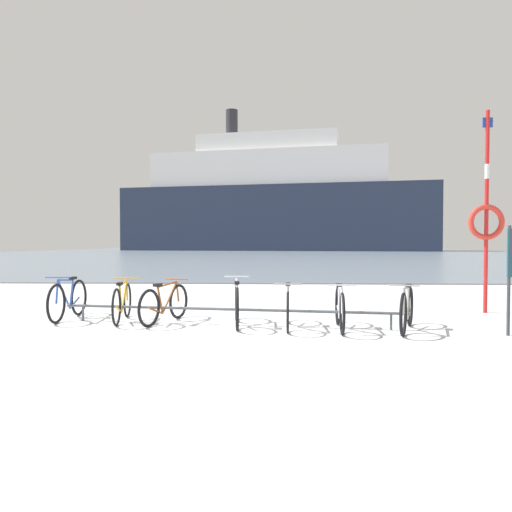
{
  "coord_description": "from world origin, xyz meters",
  "views": [
    {
      "loc": [
        1.29,
        -6.86,
        1.45
      ],
      "look_at": [
        0.94,
        2.72,
        1.18
      ],
      "focal_mm": 33.71,
      "sensor_mm": 36.0,
      "label": 1
    }
  ],
  "objects_px": {
    "rescue_post": "(486,217)",
    "ferry_ship": "(274,203)",
    "bicycle_0": "(68,299)",
    "bicycle_4": "(288,307)",
    "bicycle_2": "(165,303)",
    "bicycle_3": "(237,304)",
    "bicycle_6": "(407,309)",
    "bicycle_1": "(122,302)",
    "bicycle_5": "(340,308)"
  },
  "relations": [
    {
      "from": "rescue_post",
      "to": "ferry_ship",
      "type": "distance_m",
      "value": 78.5
    },
    {
      "from": "bicycle_0",
      "to": "bicycle_4",
      "type": "distance_m",
      "value": 4.19
    },
    {
      "from": "bicycle_2",
      "to": "rescue_post",
      "type": "bearing_deg",
      "value": 12.98
    },
    {
      "from": "bicycle_3",
      "to": "rescue_post",
      "type": "distance_m",
      "value": 5.53
    },
    {
      "from": "bicycle_0",
      "to": "bicycle_3",
      "type": "xyz_separation_m",
      "value": [
        3.23,
        -0.55,
        0.0
      ]
    },
    {
      "from": "bicycle_0",
      "to": "ferry_ship",
      "type": "bearing_deg",
      "value": 87.19
    },
    {
      "from": "bicycle_4",
      "to": "bicycle_0",
      "type": "bearing_deg",
      "value": 169.73
    },
    {
      "from": "bicycle_4",
      "to": "ferry_ship",
      "type": "bearing_deg",
      "value": 90.17
    },
    {
      "from": "bicycle_2",
      "to": "bicycle_6",
      "type": "bearing_deg",
      "value": -9.03
    },
    {
      "from": "rescue_post",
      "to": "bicycle_2",
      "type": "bearing_deg",
      "value": -167.02
    },
    {
      "from": "bicycle_1",
      "to": "rescue_post",
      "type": "relative_size",
      "value": 0.4
    },
    {
      "from": "bicycle_4",
      "to": "bicycle_6",
      "type": "xyz_separation_m",
      "value": [
        1.94,
        -0.22,
        -0.0
      ]
    },
    {
      "from": "bicycle_2",
      "to": "bicycle_3",
      "type": "xyz_separation_m",
      "value": [
        1.33,
        -0.24,
        0.03
      ]
    },
    {
      "from": "bicycle_0",
      "to": "bicycle_5",
      "type": "relative_size",
      "value": 1.04
    },
    {
      "from": "bicycle_6",
      "to": "rescue_post",
      "type": "relative_size",
      "value": 0.38
    },
    {
      "from": "bicycle_5",
      "to": "bicycle_6",
      "type": "xyz_separation_m",
      "value": [
        1.08,
        -0.07,
        0.0
      ]
    },
    {
      "from": "bicycle_5",
      "to": "bicycle_0",
      "type": "bearing_deg",
      "value": 169.72
    },
    {
      "from": "bicycle_0",
      "to": "bicycle_2",
      "type": "bearing_deg",
      "value": -9.18
    },
    {
      "from": "bicycle_2",
      "to": "bicycle_5",
      "type": "height_order",
      "value": "bicycle_5"
    },
    {
      "from": "bicycle_4",
      "to": "rescue_post",
      "type": "xyz_separation_m",
      "value": [
        4.13,
        1.9,
        1.62
      ]
    },
    {
      "from": "bicycle_3",
      "to": "bicycle_6",
      "type": "bearing_deg",
      "value": -8.41
    },
    {
      "from": "bicycle_6",
      "to": "rescue_post",
      "type": "bearing_deg",
      "value": 44.14
    },
    {
      "from": "bicycle_3",
      "to": "bicycle_0",
      "type": "bearing_deg",
      "value": 170.34
    },
    {
      "from": "bicycle_0",
      "to": "bicycle_4",
      "type": "height_order",
      "value": "bicycle_0"
    },
    {
      "from": "bicycle_0",
      "to": "bicycle_1",
      "type": "distance_m",
      "value": 1.11
    },
    {
      "from": "rescue_post",
      "to": "bicycle_5",
      "type": "bearing_deg",
      "value": -147.85
    },
    {
      "from": "bicycle_3",
      "to": "bicycle_6",
      "type": "height_order",
      "value": "bicycle_3"
    },
    {
      "from": "bicycle_2",
      "to": "bicycle_1",
      "type": "bearing_deg",
      "value": 172.2
    },
    {
      "from": "bicycle_6",
      "to": "rescue_post",
      "type": "xyz_separation_m",
      "value": [
        2.19,
        2.12,
        1.62
      ]
    },
    {
      "from": "bicycle_1",
      "to": "rescue_post",
      "type": "distance_m",
      "value": 7.45
    },
    {
      "from": "bicycle_4",
      "to": "bicycle_2",
      "type": "bearing_deg",
      "value": 168.79
    },
    {
      "from": "bicycle_5",
      "to": "rescue_post",
      "type": "bearing_deg",
      "value": 32.15
    },
    {
      "from": "ferry_ship",
      "to": "bicycle_2",
      "type": "bearing_deg",
      "value": -91.42
    },
    {
      "from": "bicycle_0",
      "to": "bicycle_6",
      "type": "bearing_deg",
      "value": -9.08
    },
    {
      "from": "bicycle_4",
      "to": "rescue_post",
      "type": "distance_m",
      "value": 4.82
    },
    {
      "from": "bicycle_3",
      "to": "rescue_post",
      "type": "height_order",
      "value": "rescue_post"
    },
    {
      "from": "bicycle_1",
      "to": "ferry_ship",
      "type": "xyz_separation_m",
      "value": [
        2.79,
        79.43,
        8.37
      ]
    },
    {
      "from": "bicycle_6",
      "to": "bicycle_4",
      "type": "bearing_deg",
      "value": 173.48
    },
    {
      "from": "bicycle_1",
      "to": "bicycle_2",
      "type": "relative_size",
      "value": 1.04
    },
    {
      "from": "bicycle_6",
      "to": "ferry_ship",
      "type": "height_order",
      "value": "ferry_ship"
    },
    {
      "from": "bicycle_2",
      "to": "bicycle_5",
      "type": "bearing_deg",
      "value": -10.95
    },
    {
      "from": "ferry_ship",
      "to": "bicycle_1",
      "type": "bearing_deg",
      "value": -92.01
    },
    {
      "from": "bicycle_2",
      "to": "bicycle_4",
      "type": "relative_size",
      "value": 0.96
    },
    {
      "from": "bicycle_2",
      "to": "ferry_ship",
      "type": "xyz_separation_m",
      "value": [
        1.97,
        79.54,
        8.38
      ]
    },
    {
      "from": "bicycle_1",
      "to": "bicycle_5",
      "type": "height_order",
      "value": "bicycle_5"
    },
    {
      "from": "bicycle_6",
      "to": "ferry_ship",
      "type": "xyz_separation_m",
      "value": [
        -2.18,
        80.2,
        8.37
      ]
    },
    {
      "from": "bicycle_2",
      "to": "bicycle_3",
      "type": "relative_size",
      "value": 0.93
    },
    {
      "from": "bicycle_3",
      "to": "bicycle_4",
      "type": "relative_size",
      "value": 1.03
    },
    {
      "from": "bicycle_1",
      "to": "rescue_post",
      "type": "height_order",
      "value": "rescue_post"
    },
    {
      "from": "bicycle_0",
      "to": "bicycle_2",
      "type": "height_order",
      "value": "bicycle_0"
    }
  ]
}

